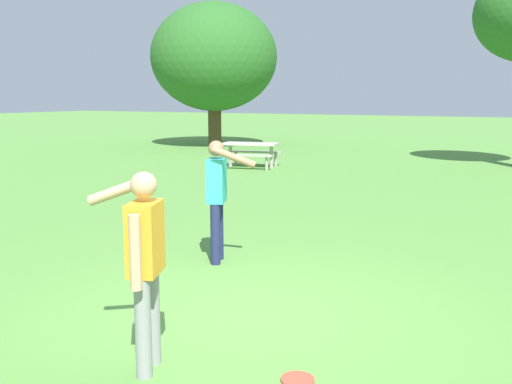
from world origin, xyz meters
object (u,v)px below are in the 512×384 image
person_catcher (218,192)px  tree_tall_left (214,57)px  person_thrower (144,256)px  picnic_table_far (251,150)px  frisbee (298,380)px

person_catcher → tree_tall_left: 18.58m
person_thrower → picnic_table_far: 13.75m
person_catcher → tree_tall_left: tree_tall_left is taller
person_catcher → frisbee: 3.63m
person_catcher → picnic_table_far: size_ratio=0.83×
person_catcher → picnic_table_far: bearing=116.0°
frisbee → picnic_table_far: picnic_table_far is taller
person_thrower → frisbee: (1.18, 0.39, -0.95)m
person_thrower → picnic_table_far: person_thrower is taller
frisbee → person_thrower: bearing=-161.8°
person_catcher → person_thrower: bearing=-68.9°
person_catcher → picnic_table_far: person_catcher is taller
picnic_table_far → tree_tall_left: (-5.09, 6.11, 3.28)m
person_thrower → frisbee: bearing=18.2°
person_catcher → tree_tall_left: size_ratio=0.27×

